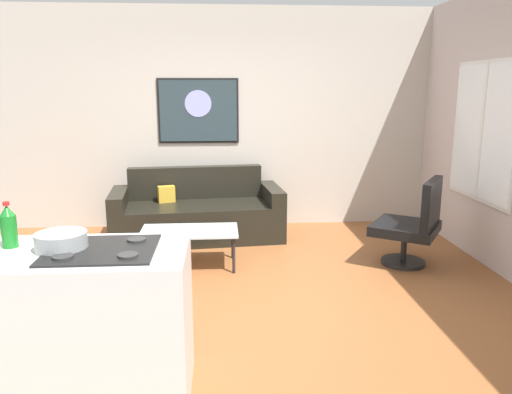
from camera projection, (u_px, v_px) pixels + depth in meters
The scene contains 10 objects.
ground at pixel (236, 300), 4.31m from camera, with size 6.40×6.40×0.04m, color brown.
back_wall at pixel (229, 119), 6.37m from camera, with size 6.40×0.05×2.80m, color beige.
couch at pixel (197, 215), 5.99m from camera, with size 2.09×1.04×0.83m.
coffee_table at pixel (189, 233), 4.99m from camera, with size 0.98×0.53×0.39m.
armchair at pixel (413, 224), 5.00m from camera, with size 0.86×0.87×0.91m.
kitchen_counter at pixel (60, 326), 2.83m from camera, with size 1.48×0.68×0.93m.
soda_bottle_2 at pixel (9, 227), 2.79m from camera, with size 0.09×0.09×0.27m.
mixing_bowl at pixel (61, 242), 2.76m from camera, with size 0.29×0.29×0.10m.
wall_painting at pixel (198, 111), 6.28m from camera, with size 1.03×0.03×0.82m.
window at pixel (483, 132), 5.07m from camera, with size 0.03×1.25×1.45m.
Camera 1 is at (-0.10, -4.02, 1.79)m, focal length 34.57 mm.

